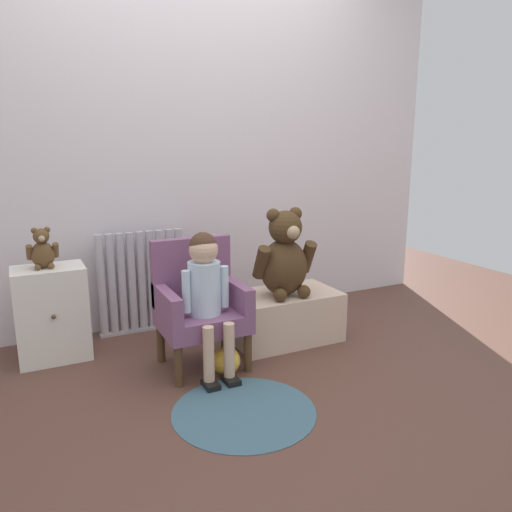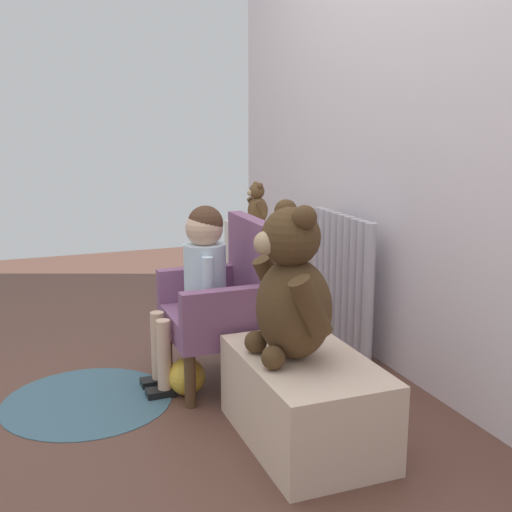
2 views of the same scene
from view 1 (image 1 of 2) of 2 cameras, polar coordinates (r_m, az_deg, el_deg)
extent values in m
plane|color=brown|center=(2.59, 1.46, -14.61)|extent=(6.00, 6.00, 0.00)
cube|color=silver|center=(3.36, -7.80, 12.90)|extent=(3.80, 0.05, 2.40)
cylinder|color=#B7B2BC|center=(3.21, -17.23, -3.22)|extent=(0.05, 0.05, 0.63)
cylinder|color=#B7B2BC|center=(3.22, -16.14, -3.10)|extent=(0.05, 0.05, 0.63)
cylinder|color=#B7B2BC|center=(3.23, -15.06, -2.98)|extent=(0.05, 0.05, 0.63)
cylinder|color=#B7B2BC|center=(3.24, -13.98, -2.86)|extent=(0.05, 0.05, 0.63)
cylinder|color=#B7B2BC|center=(3.25, -12.92, -2.75)|extent=(0.05, 0.05, 0.63)
cylinder|color=#B7B2BC|center=(3.27, -11.86, -2.63)|extent=(0.05, 0.05, 0.63)
cylinder|color=#B7B2BC|center=(3.28, -10.81, -2.51)|extent=(0.05, 0.05, 0.63)
cylinder|color=#B7B2BC|center=(3.30, -9.77, -2.39)|extent=(0.05, 0.05, 0.63)
cylinder|color=#B7B2BC|center=(3.31, -8.74, -2.27)|extent=(0.05, 0.05, 0.63)
cube|color=#B7B2BC|center=(3.35, -12.63, -8.10)|extent=(0.56, 0.05, 0.02)
cube|color=silver|center=(3.01, -22.30, -6.10)|extent=(0.38, 0.26, 0.53)
sphere|color=#4C3823|center=(2.87, -22.13, -6.47)|extent=(0.02, 0.02, 0.02)
cube|color=#7F4E72|center=(2.70, -6.12, -7.30)|extent=(0.45, 0.39, 0.10)
cube|color=#7F4E72|center=(2.78, -7.40, -1.67)|extent=(0.45, 0.06, 0.37)
cube|color=#7F4E72|center=(2.61, -10.18, -5.40)|extent=(0.06, 0.39, 0.14)
cube|color=#7F4E72|center=(2.73, -2.38, -4.35)|extent=(0.06, 0.39, 0.14)
cylinder|color=#4C331E|center=(2.57, -8.85, -12.32)|extent=(0.04, 0.04, 0.21)
cylinder|color=#4C331E|center=(2.69, -0.95, -10.93)|extent=(0.04, 0.04, 0.21)
cylinder|color=#4C331E|center=(2.85, -10.83, -9.74)|extent=(0.04, 0.04, 0.21)
cylinder|color=#4C331E|center=(2.96, -3.64, -8.63)|extent=(0.04, 0.04, 0.21)
cylinder|color=silver|center=(2.61, -5.92, -3.66)|extent=(0.17, 0.17, 0.28)
sphere|color=#D8AD8E|center=(2.56, -6.03, 0.72)|extent=(0.15, 0.15, 0.15)
sphere|color=#472D1E|center=(2.56, -6.07, 1.15)|extent=(0.14, 0.14, 0.14)
cylinder|color=#D8AD8E|center=(2.52, -5.43, -11.09)|extent=(0.06, 0.06, 0.28)
cube|color=black|center=(2.57, -5.19, -14.46)|extent=(0.07, 0.11, 0.03)
cylinder|color=#D8AD8E|center=(2.56, -3.09, -10.68)|extent=(0.06, 0.06, 0.28)
cube|color=black|center=(2.61, -2.87, -14.01)|extent=(0.07, 0.11, 0.03)
cylinder|color=silver|center=(2.56, -7.97, -4.05)|extent=(0.04, 0.04, 0.22)
cylinder|color=silver|center=(2.63, -3.62, -3.49)|extent=(0.04, 0.04, 0.22)
cube|color=beige|center=(3.09, 3.31, -6.88)|extent=(0.64, 0.39, 0.30)
ellipsoid|color=#47311B|center=(2.95, 3.18, -1.32)|extent=(0.29, 0.25, 0.34)
sphere|color=#47311B|center=(2.89, 3.37, 3.29)|extent=(0.20, 0.20, 0.20)
sphere|color=tan|center=(2.82, 4.24, 2.72)|extent=(0.08, 0.08, 0.08)
sphere|color=#47311B|center=(2.86, 1.98, 4.67)|extent=(0.08, 0.08, 0.08)
sphere|color=#47311B|center=(2.93, 4.52, 4.84)|extent=(0.08, 0.08, 0.08)
cylinder|color=#47311B|center=(2.86, 0.63, -0.73)|extent=(0.07, 0.15, 0.21)
cylinder|color=#47311B|center=(3.01, 5.88, -0.11)|extent=(0.07, 0.15, 0.21)
sphere|color=#47311B|center=(2.86, 2.80, -4.48)|extent=(0.08, 0.08, 0.08)
sphere|color=#47311B|center=(2.94, 5.50, -4.06)|extent=(0.08, 0.08, 0.08)
ellipsoid|color=brown|center=(2.92, -23.17, 0.12)|extent=(0.12, 0.11, 0.14)
sphere|color=brown|center=(2.90, -23.35, 2.09)|extent=(0.08, 0.08, 0.08)
sphere|color=tan|center=(2.86, -23.29, 1.85)|extent=(0.03, 0.03, 0.03)
sphere|color=brown|center=(2.90, -24.02, 2.65)|extent=(0.03, 0.03, 0.03)
sphere|color=brown|center=(2.90, -22.80, 2.77)|extent=(0.03, 0.03, 0.03)
cylinder|color=brown|center=(2.91, -24.49, 0.39)|extent=(0.03, 0.06, 0.09)
cylinder|color=brown|center=(2.92, -21.92, 0.64)|extent=(0.03, 0.06, 0.09)
sphere|color=brown|center=(2.89, -23.68, -1.19)|extent=(0.03, 0.03, 0.03)
sphere|color=brown|center=(2.89, -22.36, -1.06)|extent=(0.03, 0.03, 0.03)
cylinder|color=#3E5F6E|center=(2.37, -1.38, -17.30)|extent=(0.66, 0.66, 0.01)
sphere|color=gold|center=(2.68, -3.44, -11.86)|extent=(0.15, 0.15, 0.15)
camera|label=2|loc=(3.66, 37.54, 8.78)|focal=45.00mm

